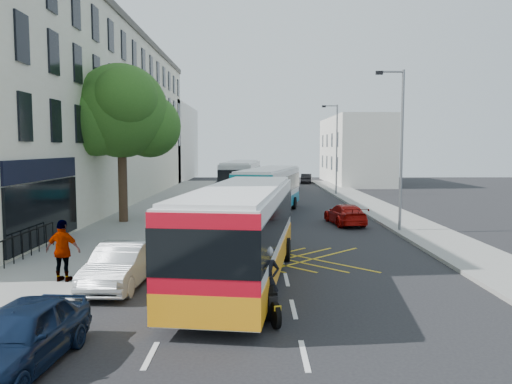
{
  "coord_description": "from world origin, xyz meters",
  "views": [
    {
      "loc": [
        -1.02,
        -13.01,
        4.31
      ],
      "look_at": [
        -0.99,
        10.72,
        2.2
      ],
      "focal_mm": 35.0,
      "sensor_mm": 36.0,
      "label": 1
    }
  ],
  "objects_px": {
    "distant_car_silver": "(290,183)",
    "motorbike": "(267,284)",
    "lamp_far": "(336,144)",
    "distant_car_grey": "(265,181)",
    "bus_far": "(241,178)",
    "bus_near": "(242,231)",
    "parked_car_blue": "(20,336)",
    "pedestrian_far": "(63,251)",
    "distant_car_dark": "(306,178)",
    "bus_mid": "(269,190)",
    "red_hatchback": "(345,214)",
    "lamp_near": "(400,142)",
    "street_tree": "(121,112)",
    "parked_car_silver": "(121,265)"
  },
  "relations": [
    {
      "from": "red_hatchback",
      "to": "distant_car_silver",
      "type": "bearing_deg",
      "value": -93.88
    },
    {
      "from": "motorbike",
      "to": "bus_mid",
      "type": "bearing_deg",
      "value": 73.19
    },
    {
      "from": "distant_car_grey",
      "to": "red_hatchback",
      "type": "bearing_deg",
      "value": -76.97
    },
    {
      "from": "bus_mid",
      "to": "red_hatchback",
      "type": "relative_size",
      "value": 2.73
    },
    {
      "from": "parked_car_blue",
      "to": "red_hatchback",
      "type": "height_order",
      "value": "parked_car_blue"
    },
    {
      "from": "bus_near",
      "to": "distant_car_silver",
      "type": "distance_m",
      "value": 36.37
    },
    {
      "from": "street_tree",
      "to": "parked_car_silver",
      "type": "distance_m",
      "value": 14.34
    },
    {
      "from": "lamp_far",
      "to": "parked_car_blue",
      "type": "relative_size",
      "value": 2.08
    },
    {
      "from": "motorbike",
      "to": "distant_car_grey",
      "type": "xyz_separation_m",
      "value": [
        0.73,
        41.42,
        -0.14
      ]
    },
    {
      "from": "pedestrian_far",
      "to": "lamp_far",
      "type": "bearing_deg",
      "value": -104.92
    },
    {
      "from": "lamp_far",
      "to": "distant_car_grey",
      "type": "relative_size",
      "value": 1.51
    },
    {
      "from": "bus_far",
      "to": "distant_car_dark",
      "type": "relative_size",
      "value": 3.17
    },
    {
      "from": "bus_near",
      "to": "parked_car_blue",
      "type": "height_order",
      "value": "bus_near"
    },
    {
      "from": "lamp_far",
      "to": "parked_car_silver",
      "type": "xyz_separation_m",
      "value": [
        -11.4,
        -29.8,
        -3.95
      ]
    },
    {
      "from": "bus_near",
      "to": "distant_car_dark",
      "type": "bearing_deg",
      "value": 88.94
    },
    {
      "from": "lamp_far",
      "to": "bus_mid",
      "type": "height_order",
      "value": "lamp_far"
    },
    {
      "from": "distant_car_silver",
      "to": "lamp_near",
      "type": "bearing_deg",
      "value": 92.81
    },
    {
      "from": "distant_car_silver",
      "to": "motorbike",
      "type": "bearing_deg",
      "value": 80.48
    },
    {
      "from": "lamp_near",
      "to": "parked_car_blue",
      "type": "relative_size",
      "value": 2.08
    },
    {
      "from": "parked_car_blue",
      "to": "bus_near",
      "type": "bearing_deg",
      "value": 62.06
    },
    {
      "from": "lamp_far",
      "to": "pedestrian_far",
      "type": "height_order",
      "value": "lamp_far"
    },
    {
      "from": "parked_car_blue",
      "to": "distant_car_dark",
      "type": "relative_size",
      "value": 1.08
    },
    {
      "from": "lamp_far",
      "to": "bus_near",
      "type": "relative_size",
      "value": 0.72
    },
    {
      "from": "distant_car_grey",
      "to": "bus_near",
      "type": "bearing_deg",
      "value": -88.02
    },
    {
      "from": "distant_car_silver",
      "to": "distant_car_dark",
      "type": "xyz_separation_m",
      "value": [
        2.54,
        8.57,
        -0.02
      ]
    },
    {
      "from": "bus_far",
      "to": "parked_car_silver",
      "type": "distance_m",
      "value": 28.56
    },
    {
      "from": "red_hatchback",
      "to": "pedestrian_far",
      "type": "bearing_deg",
      "value": 41.45
    },
    {
      "from": "bus_mid",
      "to": "parked_car_blue",
      "type": "xyz_separation_m",
      "value": [
        -5.48,
        -22.86,
        -0.92
      ]
    },
    {
      "from": "motorbike",
      "to": "lamp_near",
      "type": "bearing_deg",
      "value": 46.4
    },
    {
      "from": "lamp_near",
      "to": "bus_far",
      "type": "height_order",
      "value": "lamp_near"
    },
    {
      "from": "lamp_near",
      "to": "bus_near",
      "type": "xyz_separation_m",
      "value": [
        -7.65,
        -9.1,
        -3.0
      ]
    },
    {
      "from": "distant_car_grey",
      "to": "distant_car_silver",
      "type": "xyz_separation_m",
      "value": [
        2.63,
        -1.66,
        -0.13
      ]
    },
    {
      "from": "bus_far",
      "to": "pedestrian_far",
      "type": "height_order",
      "value": "bus_far"
    },
    {
      "from": "bus_near",
      "to": "distant_car_grey",
      "type": "distance_m",
      "value": 37.82
    },
    {
      "from": "distant_car_silver",
      "to": "distant_car_dark",
      "type": "height_order",
      "value": "distant_car_silver"
    },
    {
      "from": "distant_car_grey",
      "to": "distant_car_dark",
      "type": "height_order",
      "value": "distant_car_grey"
    },
    {
      "from": "distant_car_silver",
      "to": "street_tree",
      "type": "bearing_deg",
      "value": 60.46
    },
    {
      "from": "lamp_near",
      "to": "motorbike",
      "type": "relative_size",
      "value": 3.87
    },
    {
      "from": "lamp_near",
      "to": "pedestrian_far",
      "type": "distance_m",
      "value": 16.77
    },
    {
      "from": "distant_car_dark",
      "to": "lamp_far",
      "type": "bearing_deg",
      "value": 100.94
    },
    {
      "from": "distant_car_grey",
      "to": "lamp_near",
      "type": "bearing_deg",
      "value": -73.63
    },
    {
      "from": "motorbike",
      "to": "parked_car_blue",
      "type": "xyz_separation_m",
      "value": [
        -4.88,
        -2.86,
        -0.22
      ]
    },
    {
      "from": "bus_far",
      "to": "motorbike",
      "type": "height_order",
      "value": "bus_far"
    },
    {
      "from": "lamp_near",
      "to": "distant_car_silver",
      "type": "height_order",
      "value": "lamp_near"
    },
    {
      "from": "lamp_far",
      "to": "distant_car_silver",
      "type": "distance_m",
      "value": 8.84
    },
    {
      "from": "lamp_far",
      "to": "red_hatchback",
      "type": "bearing_deg",
      "value": -97.16
    },
    {
      "from": "red_hatchback",
      "to": "distant_car_dark",
      "type": "height_order",
      "value": "distant_car_dark"
    },
    {
      "from": "red_hatchback",
      "to": "parked_car_blue",
      "type": "bearing_deg",
      "value": 55.16
    },
    {
      "from": "bus_mid",
      "to": "lamp_far",
      "type": "bearing_deg",
      "value": 76.35
    },
    {
      "from": "parked_car_blue",
      "to": "distant_car_silver",
      "type": "xyz_separation_m",
      "value": [
        8.23,
        42.63,
        -0.05
      ]
    }
  ]
}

